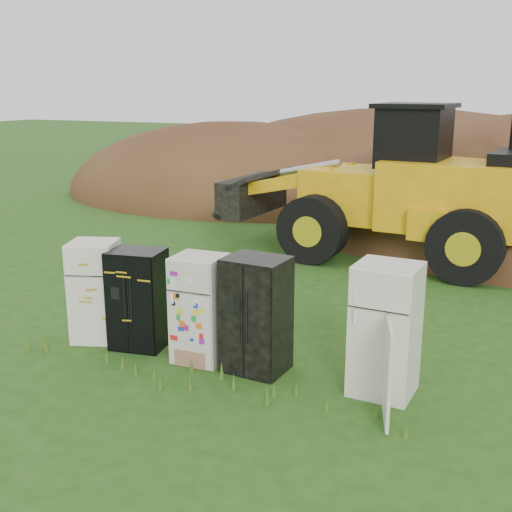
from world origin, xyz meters
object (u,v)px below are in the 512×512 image
(fridge_dark_mid, at_px, (256,315))
(wheel_loader, at_px, (373,182))
(fridge_sticker, at_px, (200,309))
(fridge_open_door, at_px, (385,330))
(fridge_leftmost, at_px, (95,291))
(fridge_black_side, at_px, (138,299))

(fridge_dark_mid, bearing_deg, wheel_loader, 95.27)
(fridge_sticker, relative_size, fridge_open_door, 0.90)
(fridge_leftmost, distance_m, fridge_open_door, 4.91)
(fridge_black_side, height_order, fridge_sticker, fridge_sticker)
(wheel_loader, bearing_deg, fridge_open_door, -70.12)
(fridge_dark_mid, height_order, wheel_loader, wheel_loader)
(fridge_dark_mid, relative_size, wheel_loader, 0.22)
(fridge_open_door, bearing_deg, fridge_sticker, -175.47)
(fridge_black_side, bearing_deg, wheel_loader, 65.52)
(fridge_sticker, xyz_separation_m, fridge_dark_mid, (0.95, 0.02, 0.03))
(fridge_sticker, relative_size, fridge_dark_mid, 0.96)
(fridge_leftmost, relative_size, fridge_sticker, 1.01)
(wheel_loader, bearing_deg, fridge_dark_mid, -84.79)
(fridge_leftmost, height_order, fridge_black_side, fridge_leftmost)
(fridge_black_side, bearing_deg, fridge_open_door, -9.17)
(fridge_leftmost, bearing_deg, fridge_dark_mid, -20.11)
(fridge_black_side, height_order, fridge_open_door, fridge_open_door)
(fridge_leftmost, bearing_deg, fridge_sticker, -20.76)
(fridge_sticker, height_order, fridge_dark_mid, fridge_dark_mid)
(fridge_sticker, xyz_separation_m, fridge_open_door, (2.89, 0.07, 0.09))
(fridge_black_side, distance_m, fridge_sticker, 1.19)
(fridge_dark_mid, xyz_separation_m, wheel_loader, (-0.15, 7.40, 1.03))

